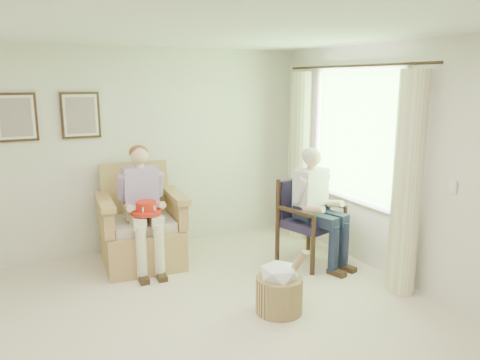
{
  "coord_description": "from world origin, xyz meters",
  "views": [
    {
      "loc": [
        -1.26,
        -3.16,
        2.19
      ],
      "look_at": [
        1.13,
        1.61,
        1.05
      ],
      "focal_mm": 35.0,
      "sensor_mm": 36.0,
      "label": 1
    }
  ],
  "objects_px": {
    "person_dark": "(316,199)",
    "person_wicker": "(143,198)",
    "hatbox": "(279,287)",
    "wicker_armchair": "(141,233)",
    "wood_armchair": "(307,217)",
    "red_hat": "(146,209)"
  },
  "relations": [
    {
      "from": "person_dark",
      "to": "person_wicker",
      "type": "bearing_deg",
      "value": 141.6
    },
    {
      "from": "person_dark",
      "to": "hatbox",
      "type": "height_order",
      "value": "person_dark"
    },
    {
      "from": "wicker_armchair",
      "to": "wood_armchair",
      "type": "distance_m",
      "value": 2.03
    },
    {
      "from": "person_wicker",
      "to": "hatbox",
      "type": "xyz_separation_m",
      "value": [
        0.86,
        -1.65,
        -0.59
      ]
    },
    {
      "from": "red_hat",
      "to": "hatbox",
      "type": "xyz_separation_m",
      "value": [
        0.88,
        -1.45,
        -0.52
      ]
    },
    {
      "from": "red_hat",
      "to": "person_wicker",
      "type": "bearing_deg",
      "value": 84.41
    },
    {
      "from": "wood_armchair",
      "to": "person_dark",
      "type": "relative_size",
      "value": 0.72
    },
    {
      "from": "wicker_armchair",
      "to": "hatbox",
      "type": "relative_size",
      "value": 1.81
    },
    {
      "from": "wicker_armchair",
      "to": "person_dark",
      "type": "distance_m",
      "value": 2.14
    },
    {
      "from": "wood_armchair",
      "to": "hatbox",
      "type": "distance_m",
      "value": 1.46
    },
    {
      "from": "wood_armchair",
      "to": "hatbox",
      "type": "height_order",
      "value": "wood_armchair"
    },
    {
      "from": "wood_armchair",
      "to": "person_dark",
      "type": "xyz_separation_m",
      "value": [
        -0.0,
        -0.17,
        0.27
      ]
    },
    {
      "from": "person_wicker",
      "to": "person_dark",
      "type": "bearing_deg",
      "value": -18.67
    },
    {
      "from": "person_dark",
      "to": "wicker_armchair",
      "type": "bearing_deg",
      "value": 137.64
    },
    {
      "from": "person_wicker",
      "to": "wood_armchair",
      "type": "bearing_deg",
      "value": -14.22
    },
    {
      "from": "wood_armchair",
      "to": "red_hat",
      "type": "bearing_deg",
      "value": 151.81
    },
    {
      "from": "person_wicker",
      "to": "person_dark",
      "type": "xyz_separation_m",
      "value": [
        1.87,
        -0.79,
        -0.04
      ]
    },
    {
      "from": "wicker_armchair",
      "to": "person_dark",
      "type": "xyz_separation_m",
      "value": [
        1.87,
        -0.95,
        0.43
      ]
    },
    {
      "from": "person_wicker",
      "to": "red_hat",
      "type": "bearing_deg",
      "value": -91.31
    },
    {
      "from": "wood_armchair",
      "to": "red_hat",
      "type": "distance_m",
      "value": 1.95
    },
    {
      "from": "wicker_armchair",
      "to": "red_hat",
      "type": "relative_size",
      "value": 3.43
    },
    {
      "from": "red_hat",
      "to": "person_dark",
      "type": "bearing_deg",
      "value": -17.43
    }
  ]
}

